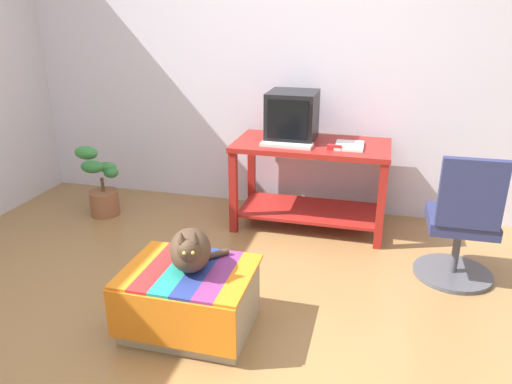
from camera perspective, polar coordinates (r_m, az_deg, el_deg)
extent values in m
plane|color=olive|center=(2.88, -5.52, -16.19)|extent=(14.00, 14.00, 0.00)
cube|color=silver|center=(4.30, 3.50, 15.11)|extent=(8.00, 0.10, 2.60)
cube|color=maroon|center=(3.89, -2.66, -0.08)|extent=(0.06, 0.06, 0.68)
cube|color=maroon|center=(3.73, 14.38, -1.69)|extent=(0.06, 0.06, 0.68)
cube|color=maroon|center=(4.25, 14.56, 1.09)|extent=(0.06, 0.06, 0.68)
cube|color=maroon|center=(4.39, -0.51, 2.42)|extent=(0.06, 0.06, 0.68)
cube|color=maroon|center=(4.10, 6.22, -2.12)|extent=(1.13, 0.54, 0.02)
cube|color=maroon|center=(3.92, 6.54, 5.45)|extent=(1.23, 0.64, 0.04)
cube|color=black|center=(4.01, 4.21, 6.32)|extent=(0.27, 0.28, 0.02)
cube|color=black|center=(3.96, 4.28, 8.89)|extent=(0.38, 0.40, 0.39)
cube|color=black|center=(3.77, 3.69, 8.42)|extent=(0.31, 0.01, 0.30)
cube|color=beige|center=(3.80, 3.62, 5.56)|extent=(0.41, 0.17, 0.02)
cube|color=white|center=(3.83, 10.87, 5.34)|extent=(0.22, 0.28, 0.02)
cube|color=tan|center=(2.84, -7.69, -12.41)|extent=(0.68, 0.51, 0.36)
cube|color=orange|center=(2.61, -10.11, -14.97)|extent=(0.71, 0.01, 0.29)
cube|color=orange|center=(2.86, -13.44, -8.21)|extent=(0.12, 0.55, 0.02)
cube|color=#AD2323|center=(2.81, -11.28, -8.58)|extent=(0.12, 0.55, 0.02)
cube|color=#1E897A|center=(2.77, -9.03, -8.95)|extent=(0.12, 0.55, 0.02)
cube|color=navy|center=(2.72, -6.71, -9.31)|extent=(0.12, 0.55, 0.02)
cube|color=#7A2D6B|center=(2.69, -4.31, -9.67)|extent=(0.12, 0.55, 0.02)
cube|color=orange|center=(2.66, -1.85, -10.03)|extent=(0.12, 0.55, 0.02)
ellipsoid|color=#473323|center=(2.70, -7.69, -6.71)|extent=(0.32, 0.37, 0.23)
sphere|color=#473323|center=(2.57, -7.84, -6.69)|extent=(0.12, 0.12, 0.12)
cylinder|color=#473323|center=(2.82, -5.57, -7.50)|extent=(0.20, 0.20, 0.04)
cone|color=#473323|center=(2.54, -8.70, -5.21)|extent=(0.05, 0.05, 0.06)
cone|color=#473323|center=(2.53, -7.15, -5.17)|extent=(0.05, 0.05, 0.06)
sphere|color=#C6D151|center=(2.52, -8.40, -7.09)|extent=(0.02, 0.02, 0.02)
sphere|color=#C6D151|center=(2.51, -7.40, -7.06)|extent=(0.02, 0.02, 0.02)
cylinder|color=brown|center=(4.50, -17.28, -1.21)|extent=(0.25, 0.25, 0.22)
cylinder|color=brown|center=(4.44, -17.51, 0.82)|extent=(0.03, 0.03, 0.12)
ellipsoid|color=#2D7033|center=(4.37, -16.59, 2.18)|extent=(0.13, 0.11, 0.09)
ellipsoid|color=#38843D|center=(4.54, -17.07, 2.80)|extent=(0.18, 0.12, 0.09)
ellipsoid|color=#38843D|center=(4.45, -19.25, 4.35)|extent=(0.21, 0.12, 0.12)
ellipsoid|color=#2D7033|center=(4.32, -18.61, 2.82)|extent=(0.20, 0.14, 0.11)
cylinder|color=#4C4C51|center=(3.65, 21.95, -8.78)|extent=(0.52, 0.52, 0.03)
cylinder|color=#4C4C51|center=(3.57, 22.35, -6.19)|extent=(0.05, 0.05, 0.34)
cube|color=navy|center=(3.49, 22.82, -3.11)|extent=(0.43, 0.43, 0.08)
cube|color=navy|center=(3.22, 23.90, -0.21)|extent=(0.38, 0.07, 0.44)
cube|color=#A31E1E|center=(3.73, 9.18, 5.16)|extent=(0.11, 0.05, 0.04)
cylinder|color=black|center=(3.90, 11.69, 5.46)|extent=(0.08, 0.12, 0.01)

